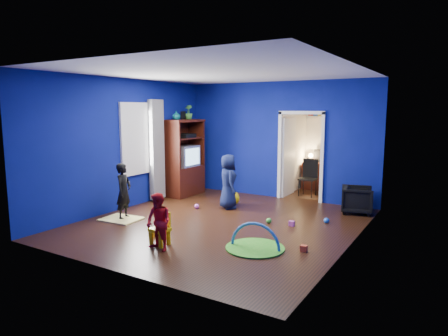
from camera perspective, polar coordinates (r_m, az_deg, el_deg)
The scene contains 34 objects.
floor at distance 7.92m, azimuth -0.49°, elevation -7.90°, with size 5.00×5.50×0.01m, color black.
ceiling at distance 7.63m, azimuth -0.52°, elevation 13.49°, with size 5.00×5.50×0.01m, color white.
wall_back at distance 10.07m, azimuth 7.76°, elevation 3.93°, with size 5.00×0.02×2.90m, color navy.
wall_front at distance 5.51m, azimuth -15.70°, elevation 0.01°, with size 5.00×0.02×2.90m, color navy.
wall_left at distance 9.20m, azimuth -13.91°, elevation 3.34°, with size 0.02×5.50×2.90m, color navy.
wall_right at distance 6.68m, azimuth 18.07°, elevation 1.34°, with size 0.02×5.50×2.90m, color navy.
alcove at distance 10.69m, azimuth 12.56°, elevation 2.99°, with size 1.00×1.75×2.50m, color silver, non-canonical shape.
armchair at distance 9.08m, azimuth 18.47°, elevation -4.32°, with size 0.62×0.64×0.58m, color black.
child_black at distance 8.35m, azimuth -14.13°, elevation -3.25°, with size 0.42×0.27×1.15m, color black.
child_navy at distance 8.95m, azimuth 0.58°, elevation -1.95°, with size 0.60×0.39×1.23m, color #0F1137.
toddler_red at distance 6.41m, azimuth -9.33°, elevation -7.66°, with size 0.45×0.35×0.93m, color red.
vase at distance 10.08m, azimuth -6.84°, elevation 7.47°, with size 0.21×0.21×0.22m, color #0C5D60.
potted_plant at distance 10.49m, azimuth -5.09°, elevation 7.97°, with size 0.21×0.21×0.38m, color #37812F.
tv_armoire at distance 10.39m, azimuth -5.72°, elevation 1.50°, with size 0.58×1.14×1.96m, color #41120A.
crt_tv at distance 10.36m, azimuth -5.54°, elevation 1.70°, with size 0.46×0.70×0.54m, color silver.
yellow_blanket at distance 8.41m, azimuth -14.47°, elevation -7.09°, with size 0.75×0.60×0.03m, color #F2E07A.
hopper_ball at distance 9.28m, azimuth 1.10°, elevation -4.32°, with size 0.36×0.36×0.36m, color yellow.
kid_chair at distance 6.71m, azimuth -9.16°, elevation -8.81°, with size 0.28×0.28×0.50m, color yellow.
play_mat at distance 6.56m, azimuth 4.46°, elevation -11.31°, with size 0.95×0.95×0.03m, color green.
toy_arch at distance 6.56m, azimuth 4.46°, elevation -11.25°, with size 0.85×0.85×0.05m, color #3F8CD8.
window_left at distance 9.43m, azimuth -12.36°, elevation 4.12°, with size 0.03×0.95×1.55m, color white.
curtain at distance 9.78m, azimuth -9.60°, elevation 2.58°, with size 0.14×0.42×2.40m, color slate.
doorway at distance 9.89m, azimuth 10.90°, elevation 1.44°, with size 1.16×0.10×2.10m, color white.
study_desk at distance 11.40m, azimuth 13.45°, elevation -1.15°, with size 0.88×0.44×0.75m, color #3D140A.
desk_monitor at distance 11.44m, azimuth 13.73°, elevation 1.78°, with size 0.40×0.05×0.32m, color black.
desk_lamp at distance 11.47m, azimuth 12.30°, elevation 1.74°, with size 0.14×0.14×0.14m, color #FFD88C.
folding_chair at distance 10.49m, azimuth 11.86°, elevation -1.45°, with size 0.40×0.40×0.92m, color black.
book_shelf at distance 11.36m, azimuth 13.91°, elevation 7.14°, with size 0.88×0.24×0.04m, color white.
toy_0 at distance 6.54m, azimuth 11.32°, elevation -11.20°, with size 0.10×0.08×0.10m, color #E64926.
toy_1 at distance 8.17m, azimuth 14.43°, elevation -7.25°, with size 0.11×0.11×0.11m, color blue.
toy_2 at distance 7.23m, azimuth -10.24°, elevation -9.23°, with size 0.10×0.08×0.10m, color orange.
toy_3 at distance 7.96m, azimuth 6.43°, elevation -7.46°, with size 0.11×0.11×0.11m, color green.
toy_4 at distance 7.84m, azimuth 9.64°, elevation -7.82°, with size 0.10×0.08×0.10m, color #C64AA3.
toy_5 at distance 9.07m, azimuth -3.91°, elevation -5.45°, with size 0.11×0.11×0.11m, color #D14EC3.
Camera 1 is at (3.99, -6.47, 2.23)m, focal length 32.00 mm.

